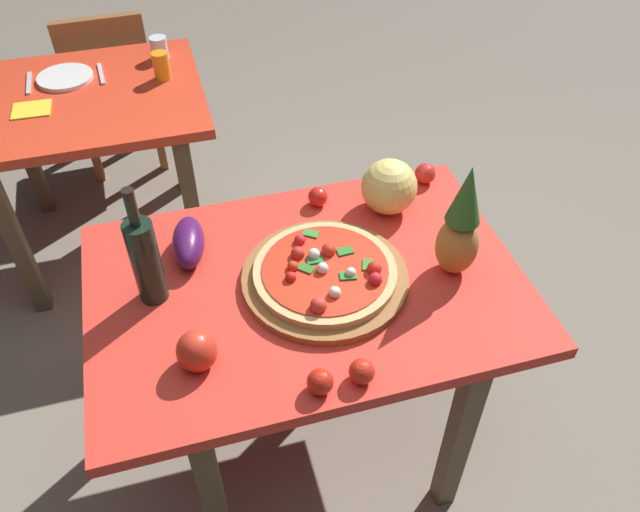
% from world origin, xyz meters
% --- Properties ---
extents(ground_plane, '(10.00, 10.00, 0.00)m').
position_xyz_m(ground_plane, '(0.00, 0.00, 0.00)').
color(ground_plane, gray).
extents(display_table, '(1.19, 0.81, 0.76)m').
position_xyz_m(display_table, '(0.00, 0.00, 0.66)').
color(display_table, brown).
rests_on(display_table, ground_plane).
extents(background_table, '(0.94, 0.78, 0.76)m').
position_xyz_m(background_table, '(-0.59, 1.21, 0.64)').
color(background_table, brown).
rests_on(background_table, ground_plane).
extents(dining_chair, '(0.41, 0.41, 0.85)m').
position_xyz_m(dining_chair, '(-0.50, 1.83, 0.48)').
color(dining_chair, '#915B2E').
rests_on(dining_chair, ground_plane).
extents(pizza_board, '(0.46, 0.46, 0.02)m').
position_xyz_m(pizza_board, '(0.05, -0.01, 0.78)').
color(pizza_board, '#915B2E').
rests_on(pizza_board, display_table).
extents(pizza, '(0.39, 0.39, 0.06)m').
position_xyz_m(pizza, '(0.05, -0.01, 0.80)').
color(pizza, '#E3AD6D').
rests_on(pizza, pizza_board).
extents(wine_bottle, '(0.08, 0.08, 0.36)m').
position_xyz_m(wine_bottle, '(-0.40, 0.06, 0.90)').
color(wine_bottle, black).
rests_on(wine_bottle, display_table).
extents(pineapple_left, '(0.12, 0.12, 0.35)m').
position_xyz_m(pineapple_left, '(0.41, -0.06, 0.92)').
color(pineapple_left, '#C18339').
rests_on(pineapple_left, display_table).
extents(melon, '(0.17, 0.17, 0.17)m').
position_xyz_m(melon, '(0.32, 0.24, 0.85)').
color(melon, '#ECD770').
rests_on(melon, display_table).
extents(bell_pepper, '(0.10, 0.10, 0.11)m').
position_xyz_m(bell_pepper, '(-0.32, -0.19, 0.81)').
color(bell_pepper, red).
rests_on(bell_pepper, display_table).
extents(eggplant, '(0.12, 0.21, 0.09)m').
position_xyz_m(eggplant, '(-0.29, 0.20, 0.81)').
color(eggplant, '#47144D').
rests_on(eggplant, display_table).
extents(tomato_beside_pepper, '(0.06, 0.06, 0.06)m').
position_xyz_m(tomato_beside_pepper, '(0.12, 0.31, 0.79)').
color(tomato_beside_pepper, red).
rests_on(tomato_beside_pepper, display_table).
extents(tomato_by_bottle, '(0.06, 0.06, 0.06)m').
position_xyz_m(tomato_by_bottle, '(0.04, -0.35, 0.79)').
color(tomato_by_bottle, red).
rests_on(tomato_by_bottle, display_table).
extents(tomato_near_board, '(0.06, 0.06, 0.06)m').
position_xyz_m(tomato_near_board, '(-0.06, -0.35, 0.80)').
color(tomato_near_board, red).
rests_on(tomato_near_board, display_table).
extents(tomato_at_corner, '(0.07, 0.07, 0.07)m').
position_xyz_m(tomato_at_corner, '(0.49, 0.33, 0.80)').
color(tomato_at_corner, red).
rests_on(tomato_at_corner, display_table).
extents(drinking_glass_juice, '(0.07, 0.07, 0.11)m').
position_xyz_m(drinking_glass_juice, '(-0.26, 1.26, 0.82)').
color(drinking_glass_juice, orange).
rests_on(drinking_glass_juice, background_table).
extents(drinking_glass_water, '(0.07, 0.07, 0.09)m').
position_xyz_m(drinking_glass_water, '(-0.25, 1.44, 0.81)').
color(drinking_glass_water, silver).
rests_on(drinking_glass_water, background_table).
extents(dinner_plate, '(0.22, 0.22, 0.02)m').
position_xyz_m(dinner_plate, '(-0.64, 1.36, 0.77)').
color(dinner_plate, white).
rests_on(dinner_plate, background_table).
extents(fork_utensil, '(0.02, 0.18, 0.01)m').
position_xyz_m(fork_utensil, '(-0.78, 1.36, 0.77)').
color(fork_utensil, silver).
rests_on(fork_utensil, background_table).
extents(knife_utensil, '(0.03, 0.18, 0.01)m').
position_xyz_m(knife_utensil, '(-0.50, 1.36, 0.77)').
color(knife_utensil, silver).
rests_on(knife_utensil, background_table).
extents(napkin_folded, '(0.14, 0.12, 0.01)m').
position_xyz_m(napkin_folded, '(-0.76, 1.15, 0.77)').
color(napkin_folded, yellow).
rests_on(napkin_folded, background_table).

